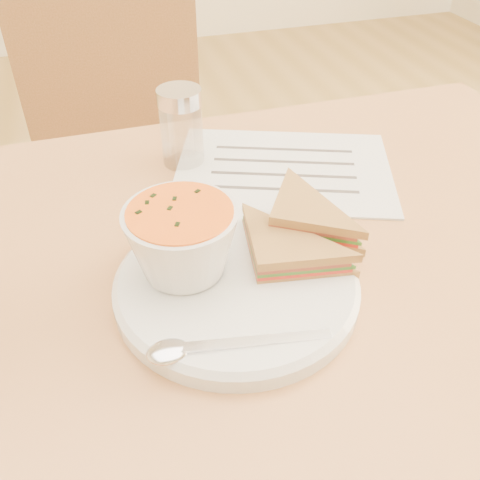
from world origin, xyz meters
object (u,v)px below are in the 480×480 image
object	(u,v)px
plate	(236,286)
soup_bowl	(182,244)
chair_far	(116,186)
condiment_shaker	(181,127)
dining_table	(259,438)

from	to	relation	value
plate	soup_bowl	distance (m)	0.07
chair_far	condiment_shaker	distance (m)	0.54
condiment_shaker	plate	bearing A→B (deg)	-91.23
dining_table	chair_far	world-z (taller)	chair_far
plate	chair_far	bearing A→B (deg)	96.60
soup_bowl	plate	bearing A→B (deg)	-28.12
dining_table	plate	distance (m)	0.39
dining_table	chair_far	size ratio (longest dim) A/B	1.06
dining_table	chair_far	distance (m)	0.66
dining_table	condiment_shaker	size ratio (longest dim) A/B	9.38
condiment_shaker	chair_far	bearing A→B (deg)	101.62
dining_table	soup_bowl	size ratio (longest dim) A/B	8.99
chair_far	plate	distance (m)	0.75
chair_far	condiment_shaker	bearing A→B (deg)	112.05
dining_table	chair_far	xyz separation A→B (m)	(-0.13, 0.64, 0.10)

